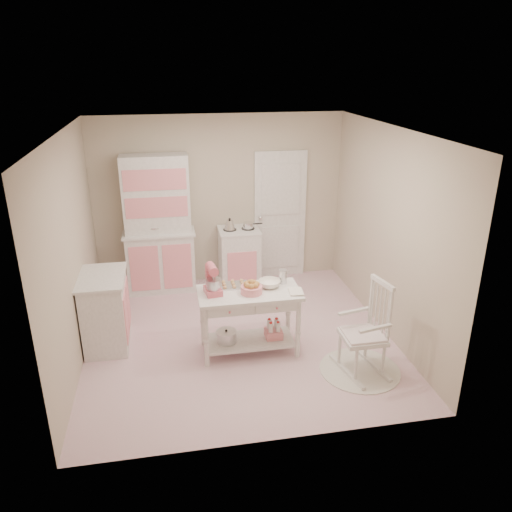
{
  "coord_description": "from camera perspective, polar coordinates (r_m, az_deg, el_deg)",
  "views": [
    {
      "loc": [
        -0.81,
        -5.52,
        3.32
      ],
      "look_at": [
        0.25,
        0.17,
        1.04
      ],
      "focal_mm": 35.0,
      "sensor_mm": 36.0,
      "label": 1
    }
  ],
  "objects": [
    {
      "name": "recipe_book",
      "position": [
        5.81,
        3.8,
        -4.12
      ],
      "size": [
        0.18,
        0.23,
        0.02
      ],
      "primitive_type": "imported",
      "rotation": [
        0.0,
        0.0,
        -0.09
      ],
      "color": "white",
      "rests_on": "work_table"
    },
    {
      "name": "room_shell",
      "position": [
        5.82,
        -2.1,
        4.82
      ],
      "size": [
        3.84,
        3.84,
        2.62
      ],
      "color": "#C87D98",
      "rests_on": "ground"
    },
    {
      "name": "bread_basket",
      "position": [
        5.78,
        -0.51,
        -3.86
      ],
      "size": [
        0.25,
        0.25,
        0.09
      ],
      "primitive_type": "cylinder",
      "color": "pink",
      "rests_on": "work_table"
    },
    {
      "name": "stove",
      "position": [
        7.75,
        -1.92,
        -0.13
      ],
      "size": [
        0.62,
        0.57,
        0.92
      ],
      "primitive_type": "cube",
      "color": "white",
      "rests_on": "ground"
    },
    {
      "name": "hutch",
      "position": [
        7.53,
        -11.11,
        3.5
      ],
      "size": [
        1.06,
        0.5,
        2.08
      ],
      "primitive_type": "cube",
      "color": "white",
      "rests_on": "ground"
    },
    {
      "name": "lace_rug",
      "position": [
        5.99,
        11.76,
        -12.62
      ],
      "size": [
        0.92,
        0.92,
        0.01
      ],
      "primitive_type": "cylinder",
      "color": "white",
      "rests_on": "ground"
    },
    {
      "name": "cookie_tray",
      "position": [
        5.97,
        -2.51,
        -3.37
      ],
      "size": [
        0.34,
        0.24,
        0.02
      ],
      "primitive_type": "cube",
      "color": "silver",
      "rests_on": "work_table"
    },
    {
      "name": "rocking_chair",
      "position": [
        5.7,
        12.18,
        -8.08
      ],
      "size": [
        0.62,
        0.8,
        1.1
      ],
      "primitive_type": "cube",
      "rotation": [
        0.0,
        0.0,
        0.21
      ],
      "color": "white",
      "rests_on": "ground"
    },
    {
      "name": "mixing_bowl",
      "position": [
        5.94,
        1.55,
        -3.18
      ],
      "size": [
        0.26,
        0.26,
        0.08
      ],
      "primitive_type": "imported",
      "color": "white",
      "rests_on": "work_table"
    },
    {
      "name": "stand_mixer",
      "position": [
        5.73,
        -4.98,
        -2.76
      ],
      "size": [
        0.24,
        0.31,
        0.34
      ],
      "primitive_type": "cube",
      "rotation": [
        0.0,
        0.0,
        0.14
      ],
      "color": "#DF5E70",
      "rests_on": "work_table"
    },
    {
      "name": "work_table",
      "position": [
        6.02,
        -0.77,
        -7.5
      ],
      "size": [
        1.2,
        0.6,
        0.8
      ],
      "primitive_type": "cube",
      "color": "white",
      "rests_on": "ground"
    },
    {
      "name": "metal_pitcher",
      "position": [
        6.03,
        3.07,
        -2.35
      ],
      "size": [
        0.1,
        0.1,
        0.17
      ],
      "primitive_type": "cylinder",
      "color": "silver",
      "rests_on": "work_table"
    },
    {
      "name": "door",
      "position": [
        7.94,
        2.75,
        4.65
      ],
      "size": [
        0.82,
        0.05,
        2.04
      ],
      "primitive_type": "cube",
      "color": "white",
      "rests_on": "ground"
    },
    {
      "name": "base_cabinet",
      "position": [
        6.41,
        -16.81,
        -5.99
      ],
      "size": [
        0.54,
        0.84,
        0.92
      ],
      "primitive_type": "cube",
      "color": "white",
      "rests_on": "ground"
    }
  ]
}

